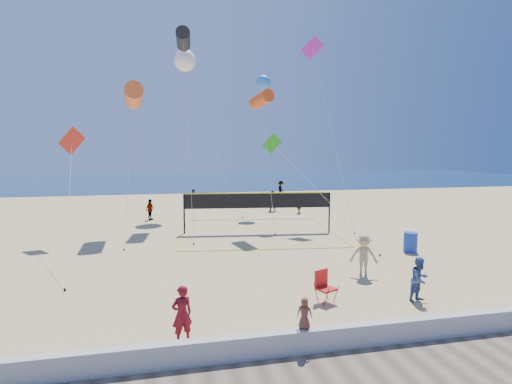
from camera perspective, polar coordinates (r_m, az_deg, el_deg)
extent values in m
plane|color=tan|center=(13.92, 6.46, -15.78)|extent=(120.00, 120.00, 0.00)
cube|color=navy|center=(74.53, -9.15, 1.81)|extent=(140.00, 50.00, 0.03)
cube|color=#B5B6B1|center=(11.24, 11.74, -19.66)|extent=(32.00, 0.30, 0.60)
imported|color=maroon|center=(11.31, -10.54, -16.79)|extent=(0.66, 0.54, 1.57)
imported|color=brown|center=(10.69, 6.96, -16.83)|extent=(0.47, 0.42, 0.81)
imported|color=#344E82|center=(15.04, 22.35, -11.45)|extent=(0.89, 0.78, 1.53)
imported|color=tan|center=(17.12, 15.14, -8.74)|extent=(1.30, 1.09, 1.74)
imported|color=gray|center=(30.87, -14.91, -2.45)|extent=(0.81, 0.98, 1.57)
imported|color=gray|center=(34.18, 2.39, -1.33)|extent=(1.69, 1.08, 1.74)
imported|color=gray|center=(33.30, 6.21, -1.76)|extent=(0.43, 0.59, 1.49)
imported|color=gray|center=(38.38, -8.88, -0.77)|extent=(0.84, 0.71, 1.53)
imported|color=gray|center=(44.57, 3.57, 0.40)|extent=(0.73, 1.22, 1.84)
cube|color=red|center=(14.06, 9.99, -13.49)|extent=(0.76, 0.73, 0.06)
cube|color=red|center=(14.11, 9.30, -12.02)|extent=(0.56, 0.29, 0.59)
cylinder|color=black|center=(13.83, 9.94, -14.77)|extent=(0.14, 0.28, 0.77)
cylinder|color=black|center=(14.11, 8.63, -14.33)|extent=(0.14, 0.28, 0.77)
cylinder|color=black|center=(14.16, 11.31, -14.30)|extent=(0.14, 0.28, 0.77)
cylinder|color=black|center=(14.44, 10.00, -13.88)|extent=(0.14, 0.28, 0.77)
cylinder|color=#1A39AA|center=(21.95, 21.20, -6.71)|extent=(0.85, 0.85, 1.01)
cylinder|color=black|center=(25.29, -10.22, -3.11)|extent=(0.10, 0.10, 2.47)
cylinder|color=black|center=(26.19, 10.43, -2.80)|extent=(0.10, 0.10, 2.47)
cube|color=black|center=(25.22, 0.29, -1.27)|extent=(9.19, 1.15, 0.93)
cube|color=yellow|center=(25.16, 0.29, -0.15)|extent=(9.19, 1.16, 0.06)
cube|color=yellow|center=(21.05, 1.55, -8.22)|extent=(9.39, 1.20, 0.02)
cube|color=yellow|center=(30.07, -0.60, -3.96)|extent=(9.39, 1.20, 0.02)
cylinder|color=#D85C25|center=(26.94, -17.08, 13.07)|extent=(1.39, 2.80, 1.48)
cylinder|color=silver|center=(24.05, -17.64, 3.70)|extent=(0.31, 5.40, 8.59)
cylinder|color=black|center=(21.96, -18.32, -7.82)|extent=(0.08, 0.08, 0.10)
cylinder|color=black|center=(32.17, -10.36, 20.71)|extent=(1.18, 2.52, 1.34)
cylinder|color=silver|center=(26.50, -9.73, 9.25)|extent=(0.03, 9.27, 13.39)
cylinder|color=black|center=(22.40, -8.88, -7.32)|extent=(0.08, 0.08, 0.10)
cylinder|color=#CF4417|center=(26.10, 0.81, 13.12)|extent=(1.31, 2.16, 1.10)
cylinder|color=silver|center=(24.99, 1.77, 3.81)|extent=(0.41, 2.00, 8.39)
cylinder|color=black|center=(24.59, 2.76, -6.08)|extent=(0.08, 0.08, 0.10)
cube|color=red|center=(25.23, -24.82, 6.67)|extent=(1.60, 0.56, 1.66)
cylinder|color=silver|center=(20.66, -25.14, -0.93)|extent=(1.54, 9.27, 5.69)
cylinder|color=black|center=(16.64, -25.64, -12.49)|extent=(0.08, 0.08, 0.10)
cube|color=green|center=(26.95, 2.31, 6.95)|extent=(1.23, 0.71, 1.38)
cylinder|color=silver|center=(23.42, 8.81, 0.20)|extent=(3.24, 8.68, 5.61)
cylinder|color=black|center=(20.72, 17.31, -8.60)|extent=(0.08, 0.08, 0.10)
cube|color=#CE27BD|center=(30.91, 8.05, 19.71)|extent=(1.64, 0.49, 1.68)
cylinder|color=silver|center=(27.56, 10.79, 8.19)|extent=(0.89, 5.65, 12.52)
cylinder|color=black|center=(25.66, 13.91, -5.74)|extent=(0.08, 0.08, 0.10)
sphere|color=white|center=(35.14, -10.12, 18.01)|extent=(2.26, 2.26, 1.78)
cylinder|color=silver|center=(31.01, -6.60, 8.00)|extent=(3.28, 6.96, 12.55)
cylinder|color=black|center=(28.23, -2.43, -4.53)|extent=(0.08, 0.08, 0.10)
sphere|color=#2D7DD9|center=(34.64, 1.08, 15.38)|extent=(1.33, 1.33, 1.22)
cylinder|color=silver|center=(32.22, -0.35, 6.43)|extent=(2.47, 3.44, 10.83)
cylinder|color=black|center=(30.72, -1.91, -3.68)|extent=(0.08, 0.08, 0.10)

